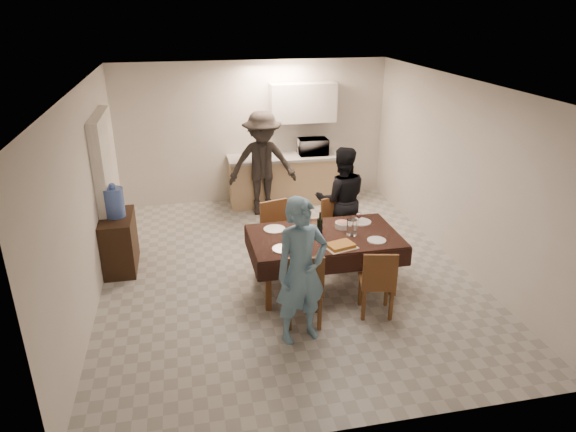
% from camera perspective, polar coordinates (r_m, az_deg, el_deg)
% --- Properties ---
extents(floor, '(5.00, 6.00, 0.02)m').
position_cam_1_polar(floor, '(7.35, -0.26, -6.07)').
color(floor, '#ADADA8').
rests_on(floor, ground).
extents(ceiling, '(5.00, 6.00, 0.02)m').
position_cam_1_polar(ceiling, '(6.51, -0.30, 14.44)').
color(ceiling, white).
rests_on(ceiling, wall_back).
extents(wall_back, '(5.00, 0.02, 2.60)m').
position_cam_1_polar(wall_back, '(9.66, -3.88, 9.24)').
color(wall_back, beige).
rests_on(wall_back, floor).
extents(wall_front, '(5.00, 0.02, 2.60)m').
position_cam_1_polar(wall_front, '(4.19, 8.04, -9.67)').
color(wall_front, beige).
rests_on(wall_front, floor).
extents(wall_left, '(0.02, 6.00, 2.60)m').
position_cam_1_polar(wall_left, '(6.81, -21.39, 1.92)').
color(wall_left, beige).
rests_on(wall_left, floor).
extents(wall_right, '(0.02, 6.00, 2.60)m').
position_cam_1_polar(wall_right, '(7.69, 18.36, 4.62)').
color(wall_right, beige).
rests_on(wall_right, floor).
extents(stub_partition, '(0.15, 1.40, 2.10)m').
position_cam_1_polar(stub_partition, '(8.00, -19.37, 3.26)').
color(stub_partition, white).
rests_on(stub_partition, floor).
extents(kitchen_base_cabinet, '(2.20, 0.60, 0.86)m').
position_cam_1_polar(kitchen_base_cabinet, '(9.70, 0.05, 3.99)').
color(kitchen_base_cabinet, tan).
rests_on(kitchen_base_cabinet, floor).
extents(kitchen_worktop, '(2.24, 0.64, 0.05)m').
position_cam_1_polar(kitchen_worktop, '(9.56, 0.05, 6.57)').
color(kitchen_worktop, '#ADACA8').
rests_on(kitchen_worktop, kitchen_base_cabinet).
extents(upper_cabinet, '(1.20, 0.34, 0.70)m').
position_cam_1_polar(upper_cabinet, '(9.54, 1.68, 12.48)').
color(upper_cabinet, silver).
rests_on(upper_cabinet, wall_back).
extents(dining_table, '(1.93, 1.14, 0.75)m').
position_cam_1_polar(dining_table, '(6.66, 4.05, -2.40)').
color(dining_table, black).
rests_on(dining_table, floor).
extents(chair_near_left, '(0.49, 0.49, 0.51)m').
position_cam_1_polar(chair_near_left, '(5.90, 1.97, -7.36)').
color(chair_near_left, brown).
rests_on(chair_near_left, floor).
extents(chair_near_right, '(0.48, 0.48, 0.48)m').
position_cam_1_polar(chair_near_right, '(6.17, 10.15, -6.68)').
color(chair_near_right, brown).
rests_on(chair_near_right, floor).
extents(chair_far_left, '(0.51, 0.52, 0.50)m').
position_cam_1_polar(chair_far_left, '(7.21, -0.84, -1.64)').
color(chair_far_left, brown).
rests_on(chair_far_left, floor).
extents(chair_far_right, '(0.52, 0.53, 0.49)m').
position_cam_1_polar(chair_far_right, '(7.43, 5.99, -1.11)').
color(chair_far_right, brown).
rests_on(chair_far_right, floor).
extents(console, '(0.43, 0.86, 0.79)m').
position_cam_1_polar(console, '(7.64, -18.21, -2.78)').
color(console, black).
rests_on(console, floor).
extents(water_jug, '(0.27, 0.27, 0.41)m').
position_cam_1_polar(water_jug, '(7.41, -18.76, 1.42)').
color(water_jug, '#4F72CA').
rests_on(water_jug, console).
extents(wine_bottle, '(0.08, 0.08, 0.30)m').
position_cam_1_polar(wine_bottle, '(6.62, 3.56, -0.81)').
color(wine_bottle, black).
rests_on(wine_bottle, dining_table).
extents(water_pitcher, '(0.13, 0.13, 0.21)m').
position_cam_1_polar(water_pitcher, '(6.66, 7.10, -1.23)').
color(water_pitcher, white).
rests_on(water_pitcher, dining_table).
extents(savoury_tart, '(0.44, 0.37, 0.05)m').
position_cam_1_polar(savoury_tart, '(6.33, 5.86, -3.26)').
color(savoury_tart, '#C18938').
rests_on(savoury_tart, dining_table).
extents(salad_bowl, '(0.20, 0.20, 0.08)m').
position_cam_1_polar(salad_bowl, '(6.87, 6.08, -1.00)').
color(salad_bowl, white).
rests_on(salad_bowl, dining_table).
extents(mushroom_dish, '(0.19, 0.19, 0.03)m').
position_cam_1_polar(mushroom_dish, '(6.87, 3.04, -1.09)').
color(mushroom_dish, white).
rests_on(mushroom_dish, dining_table).
extents(wine_glass_a, '(0.08, 0.08, 0.17)m').
position_cam_1_polar(wine_glass_a, '(6.27, -0.16, -2.79)').
color(wine_glass_a, white).
rests_on(wine_glass_a, dining_table).
extents(wine_glass_b, '(0.08, 0.08, 0.17)m').
position_cam_1_polar(wine_glass_b, '(6.99, 7.88, -0.25)').
color(wine_glass_b, white).
rests_on(wine_glass_b, dining_table).
extents(wine_glass_c, '(0.09, 0.09, 0.20)m').
position_cam_1_polar(wine_glass_c, '(6.82, 1.79, -0.48)').
color(wine_glass_c, white).
rests_on(wine_glass_c, dining_table).
extents(plate_near_left, '(0.28, 0.28, 0.02)m').
position_cam_1_polar(plate_near_left, '(6.25, -0.52, -3.67)').
color(plate_near_left, white).
rests_on(plate_near_left, dining_table).
extents(plate_near_right, '(0.24, 0.24, 0.01)m').
position_cam_1_polar(plate_near_right, '(6.57, 9.82, -2.68)').
color(plate_near_right, white).
rests_on(plate_near_right, dining_table).
extents(plate_far_left, '(0.29, 0.29, 0.02)m').
position_cam_1_polar(plate_far_left, '(6.78, -1.51, -1.47)').
color(plate_far_left, white).
rests_on(plate_far_left, dining_table).
extents(plate_far_right, '(0.28, 0.28, 0.02)m').
position_cam_1_polar(plate_far_right, '(7.08, 8.09, -0.65)').
color(plate_far_right, white).
rests_on(plate_far_right, dining_table).
extents(microwave, '(0.54, 0.36, 0.30)m').
position_cam_1_polar(microwave, '(9.62, 2.78, 7.72)').
color(microwave, silver).
rests_on(microwave, kitchen_worktop).
extents(person_near, '(0.70, 0.54, 1.69)m').
position_cam_1_polar(person_near, '(5.57, 1.51, -6.17)').
color(person_near, '#6492B0').
rests_on(person_near, floor).
extents(person_far, '(0.86, 0.71, 1.62)m').
position_cam_1_polar(person_far, '(7.70, 5.93, 1.82)').
color(person_far, black).
rests_on(person_far, floor).
extents(person_kitchen, '(1.19, 0.68, 1.84)m').
position_cam_1_polar(person_kitchen, '(9.03, -2.85, 5.82)').
color(person_kitchen, black).
rests_on(person_kitchen, floor).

